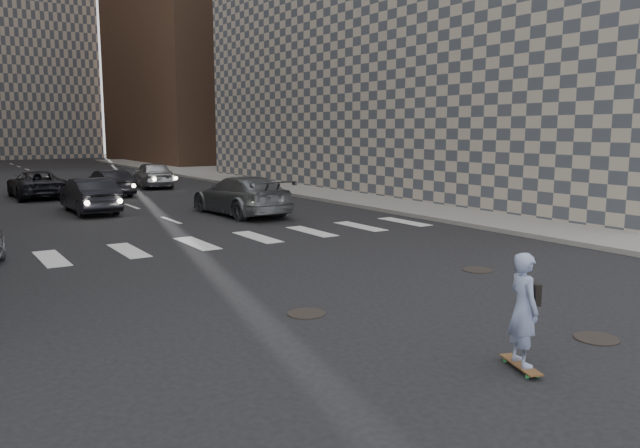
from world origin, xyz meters
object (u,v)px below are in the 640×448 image
at_px(traffic_car_b, 241,195).
at_px(traffic_car_d, 152,174).
at_px(traffic_car_e, 109,183).
at_px(traffic_car_a, 90,195).
at_px(skateboarder, 524,309).
at_px(traffic_car_c, 36,184).

xyz_separation_m(traffic_car_b, traffic_car_d, (0.81, 13.39, -0.01)).
bearing_deg(traffic_car_e, traffic_car_a, 64.50).
relative_size(traffic_car_a, traffic_car_d, 0.97).
xyz_separation_m(skateboarder, traffic_car_e, (1.22, 26.70, -0.23)).
bearing_deg(traffic_car_d, traffic_car_b, 92.55).
distance_m(traffic_car_c, traffic_car_d, 6.99).
bearing_deg(traffic_car_a, traffic_car_e, -111.26).
relative_size(traffic_car_a, traffic_car_c, 0.90).
height_order(traffic_car_c, traffic_car_e, traffic_car_c).
distance_m(traffic_car_d, traffic_car_e, 4.75).
distance_m(traffic_car_a, traffic_car_c, 7.25).
distance_m(skateboarder, traffic_car_e, 26.73).
relative_size(traffic_car_a, traffic_car_e, 1.09).
distance_m(skateboarder, traffic_car_d, 30.43).
distance_m(skateboarder, traffic_car_b, 17.12).
height_order(traffic_car_b, traffic_car_d, traffic_car_b).
height_order(skateboarder, traffic_car_b, skateboarder).
bearing_deg(traffic_car_a, skateboarder, 92.62).
xyz_separation_m(traffic_car_a, traffic_car_e, (2.35, 6.19, -0.06)).
bearing_deg(traffic_car_e, traffic_car_c, -22.00).
bearing_deg(skateboarder, traffic_car_c, 114.76).
bearing_deg(skateboarder, traffic_car_d, 102.00).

